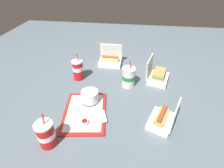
{
  "coord_description": "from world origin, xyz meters",
  "views": [
    {
      "loc": [
        -1.05,
        -0.09,
        0.8
      ],
      "look_at": [
        -0.02,
        0.05,
        0.05
      ],
      "focal_mm": 28.0,
      "sensor_mm": 36.0,
      "label": 1
    }
  ],
  "objects_px": {
    "cake_container": "(90,97)",
    "clamshell_hotdog_back": "(163,119)",
    "plastic_fork": "(76,118)",
    "soda_cup_right": "(46,134)",
    "soda_cup_corner": "(128,77)",
    "clamshell_sandwich_corner": "(158,76)",
    "ketchup_cup": "(85,122)",
    "clamshell_hotdog_right": "(110,60)",
    "soda_cup_front": "(78,70)",
    "food_tray": "(85,112)"
  },
  "relations": [
    {
      "from": "cake_container",
      "to": "soda_cup_front",
      "type": "bearing_deg",
      "value": 30.4
    },
    {
      "from": "soda_cup_right",
      "to": "clamshell_hotdog_right",
      "type": "bearing_deg",
      "value": -12.54
    },
    {
      "from": "clamshell_sandwich_corner",
      "to": "soda_cup_front",
      "type": "bearing_deg",
      "value": 95.18
    },
    {
      "from": "ketchup_cup",
      "to": "soda_cup_corner",
      "type": "relative_size",
      "value": 0.19
    },
    {
      "from": "ketchup_cup",
      "to": "soda_cup_corner",
      "type": "distance_m",
      "value": 0.49
    },
    {
      "from": "food_tray",
      "to": "clamshell_sandwich_corner",
      "type": "xyz_separation_m",
      "value": [
        0.43,
        -0.48,
        0.04
      ]
    },
    {
      "from": "plastic_fork",
      "to": "soda_cup_right",
      "type": "relative_size",
      "value": 0.52
    },
    {
      "from": "clamshell_sandwich_corner",
      "to": "soda_cup_right",
      "type": "relative_size",
      "value": 1.09
    },
    {
      "from": "plastic_fork",
      "to": "soda_cup_right",
      "type": "xyz_separation_m",
      "value": [
        -0.18,
        0.09,
        0.06
      ]
    },
    {
      "from": "clamshell_hotdog_right",
      "to": "clamshell_hotdog_back",
      "type": "distance_m",
      "value": 0.79
    },
    {
      "from": "clamshell_hotdog_back",
      "to": "ketchup_cup",
      "type": "bearing_deg",
      "value": 98.83
    },
    {
      "from": "plastic_fork",
      "to": "soda_cup_front",
      "type": "distance_m",
      "value": 0.46
    },
    {
      "from": "clamshell_sandwich_corner",
      "to": "clamshell_hotdog_back",
      "type": "xyz_separation_m",
      "value": [
        -0.46,
        0.0,
        -0.0
      ]
    },
    {
      "from": "clamshell_sandwich_corner",
      "to": "clamshell_hotdog_back",
      "type": "height_order",
      "value": "clamshell_sandwich_corner"
    },
    {
      "from": "cake_container",
      "to": "clamshell_hotdog_right",
      "type": "xyz_separation_m",
      "value": [
        0.54,
        -0.06,
        -0.01
      ]
    },
    {
      "from": "ketchup_cup",
      "to": "soda_cup_right",
      "type": "bearing_deg",
      "value": 133.54
    },
    {
      "from": "clamshell_hotdog_back",
      "to": "soda_cup_corner",
      "type": "height_order",
      "value": "soda_cup_corner"
    },
    {
      "from": "cake_container",
      "to": "clamshell_hotdog_back",
      "type": "height_order",
      "value": "clamshell_hotdog_back"
    },
    {
      "from": "cake_container",
      "to": "plastic_fork",
      "type": "xyz_separation_m",
      "value": [
        -0.17,
        0.05,
        -0.04
      ]
    },
    {
      "from": "ketchup_cup",
      "to": "soda_cup_front",
      "type": "height_order",
      "value": "soda_cup_front"
    },
    {
      "from": "ketchup_cup",
      "to": "clamshell_hotdog_back",
      "type": "xyz_separation_m",
      "value": [
        0.07,
        -0.45,
        0.01
      ]
    },
    {
      "from": "soda_cup_corner",
      "to": "soda_cup_front",
      "type": "distance_m",
      "value": 0.4
    },
    {
      "from": "cake_container",
      "to": "clamshell_hotdog_back",
      "type": "xyz_separation_m",
      "value": [
        -0.13,
        -0.46,
        -0.01
      ]
    },
    {
      "from": "ketchup_cup",
      "to": "plastic_fork",
      "type": "distance_m",
      "value": 0.07
    },
    {
      "from": "plastic_fork",
      "to": "clamshell_hotdog_right",
      "type": "distance_m",
      "value": 0.72
    },
    {
      "from": "clamshell_hotdog_right",
      "to": "clamshell_hotdog_back",
      "type": "xyz_separation_m",
      "value": [
        -0.67,
        -0.41,
        -0.0
      ]
    },
    {
      "from": "plastic_fork",
      "to": "clamshell_hotdog_back",
      "type": "xyz_separation_m",
      "value": [
        0.04,
        -0.51,
        0.03
      ]
    },
    {
      "from": "plastic_fork",
      "to": "soda_cup_corner",
      "type": "bearing_deg",
      "value": -67.11
    },
    {
      "from": "soda_cup_corner",
      "to": "soda_cup_right",
      "type": "relative_size",
      "value": 1.0
    },
    {
      "from": "clamshell_hotdog_back",
      "to": "soda_cup_front",
      "type": "xyz_separation_m",
      "value": [
        0.41,
        0.62,
        0.04
      ]
    },
    {
      "from": "ketchup_cup",
      "to": "cake_container",
      "type": "bearing_deg",
      "value": 4.32
    },
    {
      "from": "clamshell_hotdog_back",
      "to": "soda_cup_corner",
      "type": "distance_m",
      "value": 0.43
    },
    {
      "from": "clamshell_sandwich_corner",
      "to": "clamshell_hotdog_right",
      "type": "bearing_deg",
      "value": 62.66
    },
    {
      "from": "clamshell_hotdog_right",
      "to": "clamshell_hotdog_back",
      "type": "bearing_deg",
      "value": -149.0
    },
    {
      "from": "ketchup_cup",
      "to": "soda_cup_corner",
      "type": "bearing_deg",
      "value": -27.55
    },
    {
      "from": "cake_container",
      "to": "soda_cup_corner",
      "type": "distance_m",
      "value": 0.34
    },
    {
      "from": "cake_container",
      "to": "ketchup_cup",
      "type": "xyz_separation_m",
      "value": [
        -0.2,
        -0.02,
        -0.02
      ]
    },
    {
      "from": "clamshell_hotdog_right",
      "to": "soda_cup_corner",
      "type": "xyz_separation_m",
      "value": [
        -0.31,
        -0.18,
        0.04
      ]
    },
    {
      "from": "soda_cup_front",
      "to": "cake_container",
      "type": "bearing_deg",
      "value": -149.6
    },
    {
      "from": "ketchup_cup",
      "to": "soda_cup_corner",
      "type": "xyz_separation_m",
      "value": [
        0.43,
        -0.23,
        0.05
      ]
    },
    {
      "from": "food_tray",
      "to": "clamshell_hotdog_back",
      "type": "xyz_separation_m",
      "value": [
        -0.03,
        -0.47,
        0.03
      ]
    },
    {
      "from": "clamshell_sandwich_corner",
      "to": "plastic_fork",
      "type": "bearing_deg",
      "value": 134.13
    },
    {
      "from": "food_tray",
      "to": "soda_cup_right",
      "type": "height_order",
      "value": "soda_cup_right"
    },
    {
      "from": "clamshell_hotdog_back",
      "to": "soda_cup_right",
      "type": "distance_m",
      "value": 0.64
    },
    {
      "from": "plastic_fork",
      "to": "soda_cup_corner",
      "type": "xyz_separation_m",
      "value": [
        0.4,
        -0.29,
        0.06
      ]
    },
    {
      "from": "ketchup_cup",
      "to": "clamshell_hotdog_right",
      "type": "relative_size",
      "value": 0.2
    },
    {
      "from": "soda_cup_corner",
      "to": "ketchup_cup",
      "type": "bearing_deg",
      "value": 152.45
    },
    {
      "from": "clamshell_sandwich_corner",
      "to": "soda_cup_right",
      "type": "height_order",
      "value": "soda_cup_right"
    },
    {
      "from": "clamshell_sandwich_corner",
      "to": "soda_cup_corner",
      "type": "distance_m",
      "value": 0.25
    },
    {
      "from": "food_tray",
      "to": "clamshell_sandwich_corner",
      "type": "distance_m",
      "value": 0.65
    }
  ]
}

